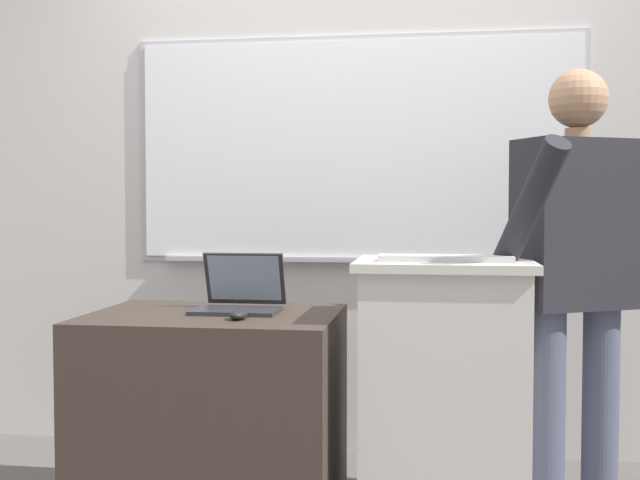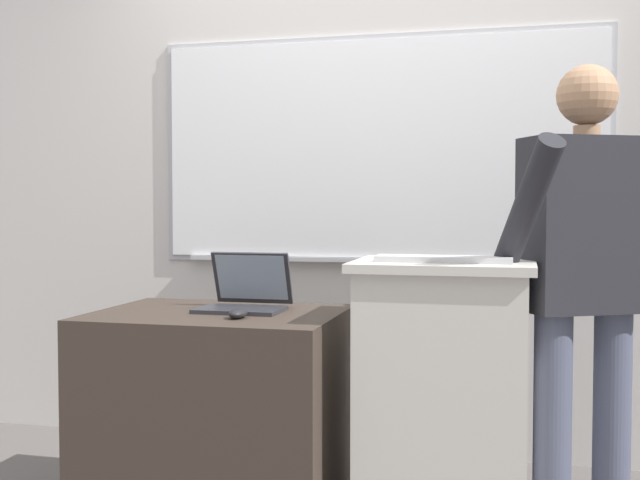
{
  "view_description": "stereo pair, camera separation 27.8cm",
  "coord_description": "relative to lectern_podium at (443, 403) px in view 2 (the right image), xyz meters",
  "views": [
    {
      "loc": [
        0.39,
        -2.41,
        1.17
      ],
      "look_at": [
        -0.01,
        0.35,
        1.04
      ],
      "focal_mm": 45.0,
      "sensor_mm": 36.0,
      "label": 1
    },
    {
      "loc": [
        0.67,
        -2.35,
        1.17
      ],
      "look_at": [
        -0.01,
        0.35,
        1.04
      ],
      "focal_mm": 45.0,
      "sensor_mm": 36.0,
      "label": 2
    }
  ],
  "objects": [
    {
      "name": "computer_mouse_by_laptop",
      "position": [
        -0.69,
        -0.12,
        0.3
      ],
      "size": [
        0.06,
        0.1,
        0.03
      ],
      "color": "black",
      "rests_on": "side_desk"
    },
    {
      "name": "back_wall",
      "position": [
        -0.42,
        1.03,
        0.84
      ],
      "size": [
        6.4,
        0.17,
        2.66
      ],
      "color": "silver",
      "rests_on": "ground_plane"
    },
    {
      "name": "lectern_podium",
      "position": [
        0.0,
        0.0,
        0.0
      ],
      "size": [
        0.6,
        0.47,
        0.98
      ],
      "color": "beige",
      "rests_on": "ground_plane"
    },
    {
      "name": "laptop",
      "position": [
        -0.74,
        0.11,
        0.34
      ],
      "size": [
        0.31,
        0.28,
        0.21
      ],
      "color": "#28282D",
      "rests_on": "side_desk"
    },
    {
      "name": "side_desk",
      "position": [
        -0.82,
        0.02,
        -0.1
      ],
      "size": [
        0.89,
        0.68,
        0.77
      ],
      "color": "#382D26",
      "rests_on": "ground_plane"
    },
    {
      "name": "wireless_keyboard",
      "position": [
        0.0,
        -0.06,
        0.5
      ],
      "size": [
        0.45,
        0.13,
        0.02
      ],
      "color": "silver",
      "rests_on": "lectern_podium"
    },
    {
      "name": "person_presenter",
      "position": [
        0.46,
        0.17,
        0.46
      ],
      "size": [
        0.59,
        0.68,
        1.64
      ],
      "rotation": [
        0.0,
        0.0,
        0.48
      ],
      "color": "#474C60",
      "rests_on": "ground_plane"
    }
  ]
}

